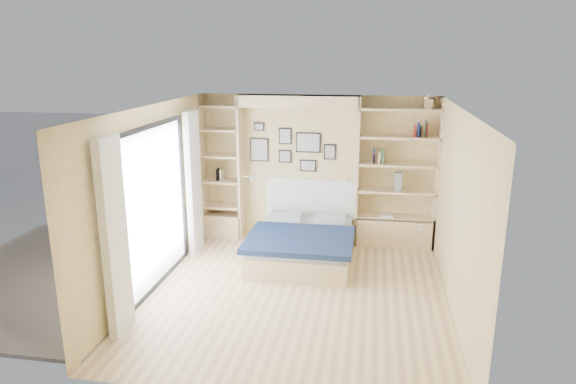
# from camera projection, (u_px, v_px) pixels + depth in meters

# --- Properties ---
(ground) EXTENTS (4.50, 4.50, 0.00)m
(ground) POSITION_uv_depth(u_px,v_px,m) (297.00, 293.00, 6.98)
(ground) COLOR #E1C389
(ground) RESTS_ON ground
(room_shell) EXTENTS (4.50, 4.50, 4.50)m
(room_shell) POSITION_uv_depth(u_px,v_px,m) (288.00, 188.00, 8.21)
(room_shell) COLOR #E5C985
(room_shell) RESTS_ON ground
(bed) EXTENTS (1.60, 2.02, 1.07)m
(bed) POSITION_uv_depth(u_px,v_px,m) (303.00, 243.00, 8.08)
(bed) COLOR tan
(bed) RESTS_ON ground
(photo_gallery) EXTENTS (1.48, 0.02, 0.82)m
(photo_gallery) POSITION_uv_depth(u_px,v_px,m) (291.00, 148.00, 8.75)
(photo_gallery) COLOR black
(photo_gallery) RESTS_ON ground
(reading_lamps) EXTENTS (1.92, 0.12, 0.15)m
(reading_lamps) POSITION_uv_depth(u_px,v_px,m) (297.00, 180.00, 8.64)
(reading_lamps) COLOR silver
(reading_lamps) RESTS_ON ground
(shelf_decor) EXTENTS (3.59, 0.23, 2.03)m
(shelf_decor) POSITION_uv_depth(u_px,v_px,m) (386.00, 146.00, 8.32)
(shelf_decor) COLOR #A51E1E
(shelf_decor) RESTS_ON ground
(deck) EXTENTS (3.20, 4.00, 0.05)m
(deck) POSITION_uv_depth(u_px,v_px,m) (56.00, 275.00, 7.55)
(deck) COLOR #6C5C50
(deck) RESTS_ON ground
(deck_chair) EXTENTS (0.63, 0.79, 0.69)m
(deck_chair) POSITION_uv_depth(u_px,v_px,m) (92.00, 237.00, 8.17)
(deck_chair) COLOR tan
(deck_chair) RESTS_ON ground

